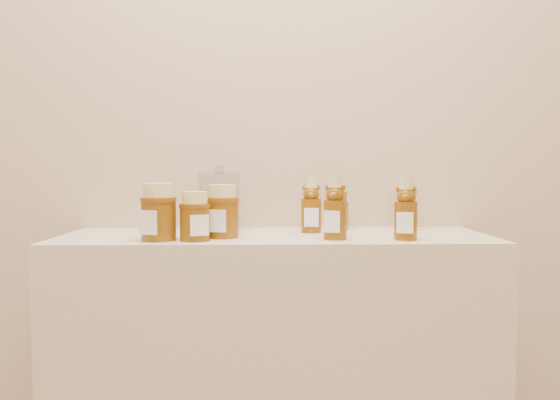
{
  "coord_description": "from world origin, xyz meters",
  "views": [
    {
      "loc": [
        -0.02,
        0.03,
        1.08
      ],
      "look_at": [
        0.01,
        1.52,
        1.0
      ],
      "focal_mm": 35.0,
      "sensor_mm": 36.0,
      "label": 1
    }
  ],
  "objects_px": {
    "bear_bottle_back_left": "(311,201)",
    "glass_canister": "(219,199)",
    "bear_bottle_front_left": "(335,203)",
    "display_table": "(275,392)",
    "honey_jar_left": "(159,212)"
  },
  "relations": [
    {
      "from": "bear_bottle_back_left",
      "to": "glass_canister",
      "type": "bearing_deg",
      "value": 175.2
    },
    {
      "from": "bear_bottle_front_left",
      "to": "glass_canister",
      "type": "distance_m",
      "value": 0.38
    },
    {
      "from": "bear_bottle_back_left",
      "to": "bear_bottle_front_left",
      "type": "bearing_deg",
      "value": -69.17
    },
    {
      "from": "display_table",
      "to": "bear_bottle_back_left",
      "type": "bearing_deg",
      "value": 29.75
    },
    {
      "from": "bear_bottle_back_left",
      "to": "glass_canister",
      "type": "relative_size",
      "value": 0.96
    },
    {
      "from": "display_table",
      "to": "glass_canister",
      "type": "distance_m",
      "value": 0.58
    },
    {
      "from": "bear_bottle_back_left",
      "to": "honey_jar_left",
      "type": "distance_m",
      "value": 0.44
    },
    {
      "from": "bear_bottle_back_left",
      "to": "honey_jar_left",
      "type": "bearing_deg",
      "value": -154.01
    },
    {
      "from": "honey_jar_left",
      "to": "glass_canister",
      "type": "height_order",
      "value": "glass_canister"
    },
    {
      "from": "bear_bottle_back_left",
      "to": "honey_jar_left",
      "type": "relative_size",
      "value": 1.24
    },
    {
      "from": "display_table",
      "to": "glass_canister",
      "type": "xyz_separation_m",
      "value": [
        -0.17,
        0.1,
        0.55
      ]
    },
    {
      "from": "bear_bottle_back_left",
      "to": "bear_bottle_front_left",
      "type": "distance_m",
      "value": 0.17
    },
    {
      "from": "display_table",
      "to": "bear_bottle_back_left",
      "type": "relative_size",
      "value": 6.55
    },
    {
      "from": "bear_bottle_back_left",
      "to": "bear_bottle_front_left",
      "type": "height_order",
      "value": "bear_bottle_front_left"
    },
    {
      "from": "bear_bottle_front_left",
      "to": "honey_jar_left",
      "type": "distance_m",
      "value": 0.46
    }
  ]
}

